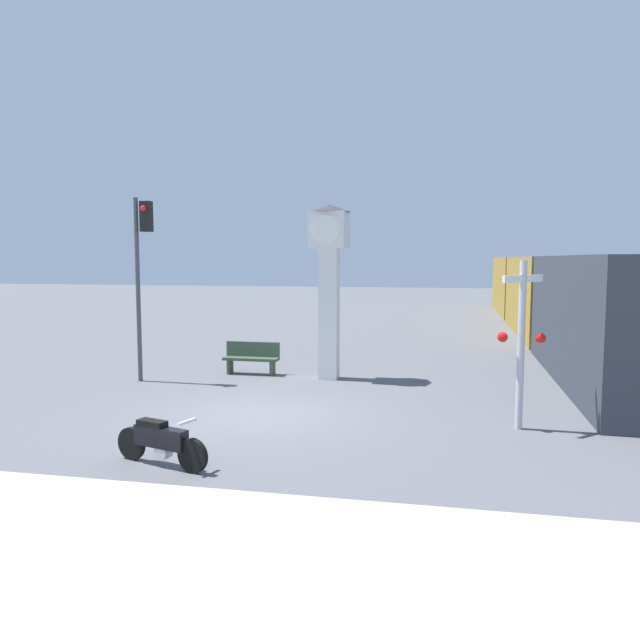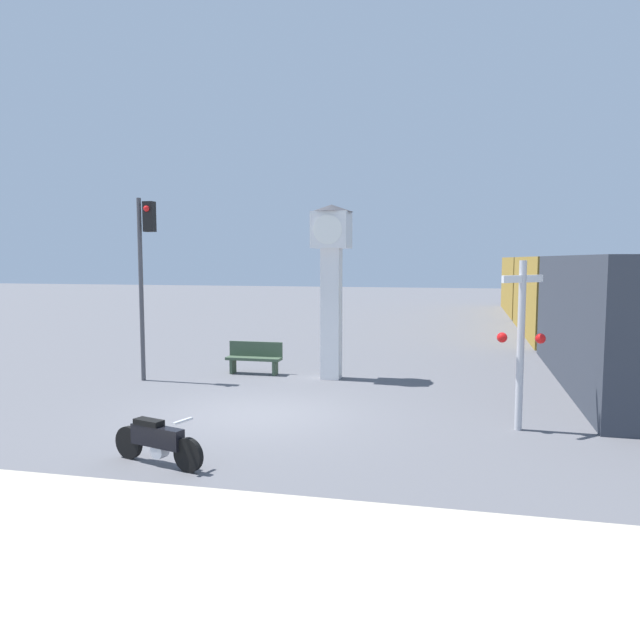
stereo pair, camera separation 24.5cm
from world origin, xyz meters
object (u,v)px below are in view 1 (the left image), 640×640
at_px(clock_tower, 329,264).
at_px(bench, 252,357).
at_px(traffic_light, 142,257).
at_px(freight_train, 549,296).
at_px(railroad_crossing_signal, 521,337).
at_px(motorcycle, 161,442).

distance_m(clock_tower, bench, 3.54).
bearing_deg(traffic_light, bench, 33.12).
distance_m(clock_tower, freight_train, 14.34).
xyz_separation_m(freight_train, railroad_crossing_signal, (-2.86, -16.45, 0.11)).
bearing_deg(railroad_crossing_signal, motorcycle, -149.24).
distance_m(traffic_light, railroad_crossing_signal, 10.00).
bearing_deg(motorcycle, freight_train, 83.85).
bearing_deg(freight_train, bench, -129.41).
bearing_deg(bench, motorcycle, -82.14).
height_order(clock_tower, railroad_crossing_signal, clock_tower).
bearing_deg(railroad_crossing_signal, bench, 147.00).
xyz_separation_m(motorcycle, freight_train, (8.70, 19.92, 1.31)).
bearing_deg(clock_tower, freight_train, 58.31).
bearing_deg(traffic_light, freight_train, 47.78).
bearing_deg(clock_tower, railroad_crossing_signal, -42.90).
xyz_separation_m(motorcycle, clock_tower, (1.21, 7.78, 2.77)).
xyz_separation_m(motorcycle, traffic_light, (-3.61, 6.35, 2.96)).
height_order(traffic_light, bench, traffic_light).
bearing_deg(bench, traffic_light, -146.88).
height_order(freight_train, traffic_light, traffic_light).
xyz_separation_m(clock_tower, traffic_light, (-4.82, -1.43, 0.19)).
relative_size(traffic_light, railroad_crossing_signal, 1.50).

